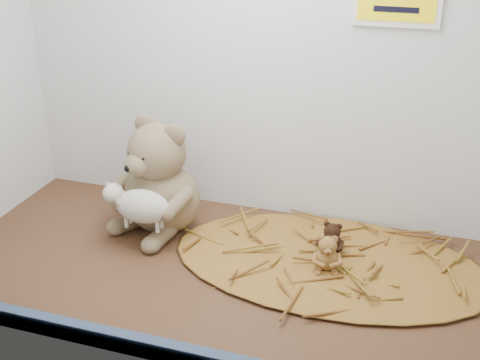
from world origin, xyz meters
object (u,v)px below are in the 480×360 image
(main_teddy, at_px, (160,175))
(mini_teddy_tan, at_px, (327,251))
(toy_lamb, at_px, (143,206))
(mini_teddy_brown, at_px, (332,237))

(main_teddy, relative_size, mini_teddy_tan, 3.45)
(toy_lamb, bearing_deg, mini_teddy_tan, 3.31)
(main_teddy, bearing_deg, mini_teddy_tan, 12.92)
(main_teddy, xyz_separation_m, mini_teddy_tan, (0.41, -0.08, -0.09))
(toy_lamb, relative_size, mini_teddy_tan, 2.06)
(mini_teddy_tan, distance_m, mini_teddy_brown, 0.07)
(main_teddy, relative_size, toy_lamb, 1.67)
(main_teddy, distance_m, mini_teddy_brown, 0.42)
(mini_teddy_tan, bearing_deg, mini_teddy_brown, 78.00)
(mini_teddy_tan, bearing_deg, toy_lamb, 170.60)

